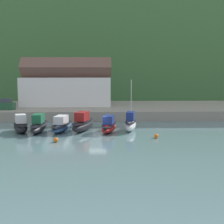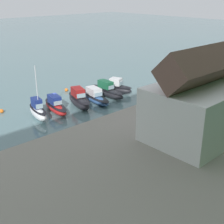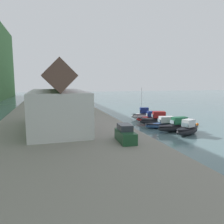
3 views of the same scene
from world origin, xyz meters
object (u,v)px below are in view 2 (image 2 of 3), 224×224
(moored_boat_5, at_px, (38,111))
(parked_car_1, at_px, (208,88))
(moored_boat_0, at_px, (117,88))
(moored_boat_2, at_px, (95,97))
(moored_boat_3, at_px, (79,100))
(mooring_buoy_0, at_px, (2,111))
(moored_boat_1, at_px, (107,91))
(moored_boat_4, at_px, (55,106))
(mooring_buoy_1, at_px, (66,90))

(moored_boat_5, height_order, parked_car_1, moored_boat_5)
(parked_car_1, bearing_deg, moored_boat_0, -150.46)
(moored_boat_2, relative_size, moored_boat_3, 1.06)
(moored_boat_2, height_order, mooring_buoy_0, moored_boat_2)
(moored_boat_2, distance_m, moored_boat_3, 3.23)
(moored_boat_1, distance_m, moored_boat_4, 10.52)
(moored_boat_4, distance_m, parked_car_1, 24.35)
(moored_boat_0, bearing_deg, moored_boat_4, -18.72)
(moored_boat_2, xyz_separation_m, mooring_buoy_1, (0.25, -7.88, -0.55))
(moored_boat_1, bearing_deg, moored_boat_2, 14.05)
(parked_car_1, bearing_deg, moored_boat_1, -141.90)
(moored_boat_0, distance_m, moored_boat_3, 9.25)
(moored_boat_5, bearing_deg, moored_boat_3, -168.80)
(mooring_buoy_0, bearing_deg, parked_car_1, 144.57)
(moored_boat_1, xyz_separation_m, parked_car_1, (-9.49, 13.80, 1.67))
(moored_boat_3, relative_size, mooring_buoy_1, 12.62)
(moored_boat_4, xyz_separation_m, moored_boat_5, (3.34, 0.58, 0.22))
(moored_boat_5, distance_m, mooring_buoy_1, 12.92)
(moored_boat_4, height_order, parked_car_1, parked_car_1)
(moored_boat_3, xyz_separation_m, mooring_buoy_0, (10.35, -5.64, -0.80))
(moored_boat_3, bearing_deg, parked_car_1, 157.22)
(moored_boat_1, bearing_deg, parked_car_1, 125.71)
(moored_boat_1, relative_size, moored_boat_5, 1.04)
(moored_boat_3, height_order, moored_boat_4, moored_boat_3)
(moored_boat_1, xyz_separation_m, moored_boat_4, (10.52, 0.05, -0.11))
(moored_boat_0, distance_m, moored_boat_5, 16.56)
(moored_boat_5, height_order, mooring_buoy_0, moored_boat_5)
(moored_boat_1, height_order, mooring_buoy_0, moored_boat_1)
(mooring_buoy_1, bearing_deg, moored_boat_1, 116.59)
(moored_boat_1, relative_size, moored_boat_2, 0.99)
(moored_boat_2, distance_m, mooring_buoy_1, 7.90)
(moored_boat_4, bearing_deg, moored_boat_1, -168.41)
(moored_boat_0, height_order, mooring_buoy_0, moored_boat_0)
(moored_boat_3, height_order, mooring_buoy_1, moored_boat_3)
(moored_boat_3, relative_size, moored_boat_5, 0.99)
(moored_boat_2, bearing_deg, mooring_buoy_0, -12.98)
(moored_boat_1, xyz_separation_m, mooring_buoy_1, (3.56, -7.12, -0.70))
(moored_boat_1, xyz_separation_m, moored_boat_3, (6.53, 0.67, 0.09))
(moored_boat_4, xyz_separation_m, mooring_buoy_0, (6.36, -5.01, -0.59))
(moored_boat_2, bearing_deg, mooring_buoy_1, -78.30)
(moored_boat_3, height_order, parked_car_1, parked_car_1)
(moored_boat_2, relative_size, mooring_buoy_1, 13.35)
(moored_boat_3, bearing_deg, moored_boat_0, -157.97)
(parked_car_1, bearing_deg, mooring_buoy_0, -121.85)
(mooring_buoy_0, bearing_deg, moored_boat_2, 157.13)
(moored_boat_0, bearing_deg, mooring_buoy_1, -67.77)
(moored_boat_1, bearing_deg, moored_boat_3, 7.01)
(moored_boat_2, distance_m, moored_boat_4, 7.24)
(moored_boat_4, bearing_deg, moored_boat_0, -167.53)
(moored_boat_1, relative_size, moored_boat_3, 1.05)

